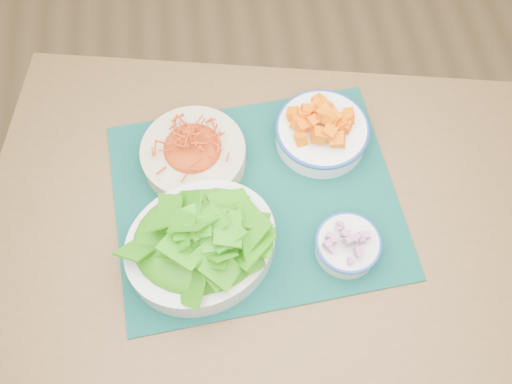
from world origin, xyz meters
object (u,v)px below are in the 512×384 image
carrot_bowl (193,151)px  lettuce_bowl (200,239)px  table (274,245)px  placemat (256,199)px  squash_bowl (322,128)px  onion_bowl (348,244)px

carrot_bowl → lettuce_bowl: size_ratio=0.63×
table → placemat: (-0.03, 0.06, 0.11)m
squash_bowl → onion_bowl: 0.25m
placemat → squash_bowl: squash_bowl is taller
lettuce_bowl → onion_bowl: (0.27, -0.03, -0.03)m
lettuce_bowl → carrot_bowl: bearing=67.6°
placemat → onion_bowl: bearing=-43.6°
carrot_bowl → onion_bowl: carrot_bowl is taller
squash_bowl → lettuce_bowl: lettuce_bowl is taller
table → onion_bowl: bearing=-17.8°
table → squash_bowl: size_ratio=5.45×
table → carrot_bowl: 0.26m
table → carrot_bowl: size_ratio=5.84×
squash_bowl → table: bearing=-123.9°
table → lettuce_bowl: 0.23m
table → carrot_bowl: carrot_bowl is taller
carrot_bowl → lettuce_bowl: 0.20m
table → lettuce_bowl: bearing=-152.5°
table → lettuce_bowl: size_ratio=3.68×
onion_bowl → table: bearing=150.3°
carrot_bowl → lettuce_bowl: lettuce_bowl is taller
carrot_bowl → squash_bowl: bearing=3.8°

